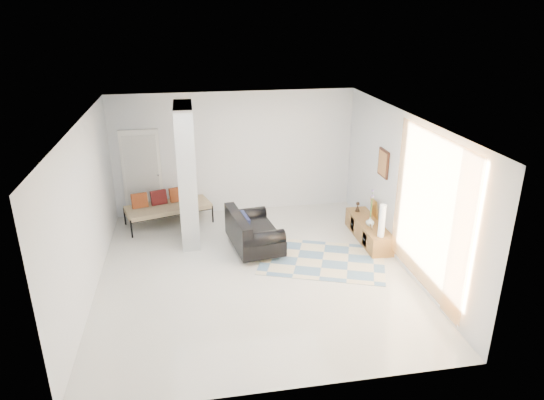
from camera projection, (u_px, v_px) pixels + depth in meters
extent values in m
plane|color=beige|center=(254.00, 272.00, 8.85)|extent=(6.00, 6.00, 0.00)
plane|color=white|center=(252.00, 120.00, 7.83)|extent=(6.00, 6.00, 0.00)
plane|color=white|center=(235.00, 153.00, 11.09)|extent=(6.00, 0.00, 6.00)
plane|color=white|center=(289.00, 294.00, 5.59)|extent=(6.00, 0.00, 6.00)
plane|color=white|center=(86.00, 211.00, 7.89)|extent=(0.00, 6.00, 6.00)
plane|color=white|center=(403.00, 191.00, 8.78)|extent=(0.00, 6.00, 6.00)
cube|color=#A8AEB0|center=(187.00, 175.00, 9.63)|extent=(0.35, 1.20, 2.80)
cube|color=white|center=(142.00, 174.00, 10.85)|extent=(0.85, 0.06, 2.04)
plane|color=#FFA443|center=(429.00, 213.00, 7.70)|extent=(0.00, 2.55, 2.55)
cube|color=#3C1C10|center=(383.00, 163.00, 9.51)|extent=(0.04, 0.45, 0.55)
cube|color=brown|center=(368.00, 231.00, 10.01)|extent=(0.45, 1.67, 0.40)
cube|color=#3C1C10|center=(365.00, 239.00, 9.63)|extent=(0.02, 0.22, 0.28)
cube|color=#3C1C10|center=(353.00, 224.00, 10.32)|extent=(0.02, 0.22, 0.28)
cube|color=#C08B38|center=(374.00, 208.00, 10.11)|extent=(0.09, 0.32, 0.40)
cube|color=silver|center=(371.00, 227.00, 9.56)|extent=(0.04, 0.10, 0.12)
cylinder|color=silver|center=(247.00, 262.00, 9.08)|extent=(0.05, 0.05, 0.10)
cylinder|color=silver|center=(231.00, 236.00, 10.14)|extent=(0.05, 0.05, 0.10)
cylinder|color=silver|center=(280.00, 257.00, 9.28)|extent=(0.05, 0.05, 0.10)
cylinder|color=silver|center=(261.00, 232.00, 10.33)|extent=(0.05, 0.05, 0.10)
cube|color=black|center=(254.00, 237.00, 9.63)|extent=(1.06, 1.54, 0.30)
cube|color=black|center=(238.00, 224.00, 9.42)|extent=(0.41, 1.45, 0.36)
cylinder|color=black|center=(263.00, 239.00, 9.02)|extent=(0.85, 0.40, 0.28)
cylinder|color=black|center=(246.00, 215.00, 10.08)|extent=(0.85, 0.40, 0.28)
cube|color=black|center=(244.00, 222.00, 9.44)|extent=(0.22, 0.54, 0.31)
cylinder|color=black|center=(132.00, 229.00, 10.09)|extent=(0.04, 0.04, 0.40)
cylinder|color=black|center=(213.00, 214.00, 10.83)|extent=(0.04, 0.04, 0.40)
cylinder|color=black|center=(125.00, 216.00, 10.71)|extent=(0.04, 0.04, 0.40)
cylinder|color=black|center=(202.00, 203.00, 11.45)|extent=(0.04, 0.04, 0.40)
cube|color=#BDAF8A|center=(168.00, 208.00, 10.70)|extent=(1.95, 1.24, 0.12)
cube|color=#913C1A|center=(140.00, 201.00, 10.51)|extent=(0.37, 0.25, 0.33)
cube|color=#581716|center=(159.00, 197.00, 10.68)|extent=(0.37, 0.25, 0.33)
cube|color=#913C1A|center=(177.00, 194.00, 10.86)|extent=(0.37, 0.25, 0.33)
cube|color=beige|center=(323.00, 260.00, 9.25)|extent=(2.71, 2.25, 0.01)
cylinder|color=white|center=(382.00, 221.00, 9.20)|extent=(0.12, 0.12, 0.65)
imported|color=silver|center=(370.00, 221.00, 9.74)|extent=(0.20, 0.20, 0.18)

